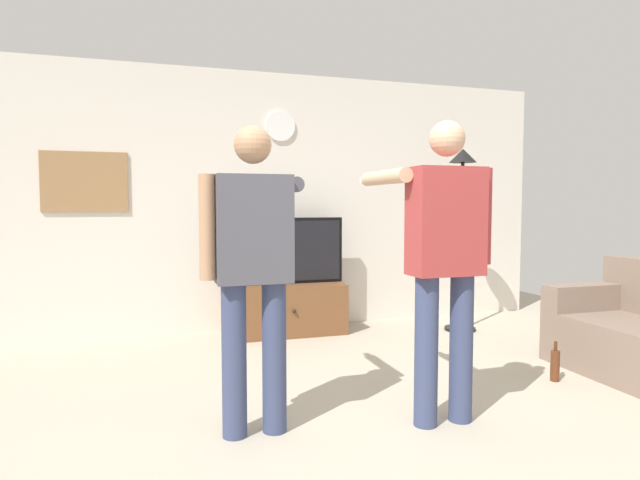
# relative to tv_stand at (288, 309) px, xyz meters

# --- Properties ---
(ground_plane) EXTENTS (8.40, 8.40, 0.00)m
(ground_plane) POSITION_rel_tv_stand_xyz_m (-0.13, -2.60, -0.25)
(ground_plane) COLOR #B2A893
(back_wall) EXTENTS (6.40, 0.10, 2.70)m
(back_wall) POSITION_rel_tv_stand_xyz_m (-0.13, 0.35, 1.10)
(back_wall) COLOR silver
(back_wall) RESTS_ON ground_plane
(tv_stand) EXTENTS (1.14, 0.54, 0.51)m
(tv_stand) POSITION_rel_tv_stand_xyz_m (0.00, 0.00, 0.00)
(tv_stand) COLOR brown
(tv_stand) RESTS_ON ground_plane
(television) EXTENTS (1.19, 0.07, 0.68)m
(television) POSITION_rel_tv_stand_xyz_m (0.00, 0.05, 0.59)
(television) COLOR black
(television) RESTS_ON tv_stand
(wall_clock) EXTENTS (0.32, 0.03, 0.32)m
(wall_clock) POSITION_rel_tv_stand_xyz_m (0.00, 0.29, 1.89)
(wall_clock) COLOR white
(framed_picture) EXTENTS (0.78, 0.04, 0.57)m
(framed_picture) POSITION_rel_tv_stand_xyz_m (-1.91, 0.30, 1.28)
(framed_picture) COLOR #997047
(floor_lamp) EXTENTS (0.32, 0.32, 1.90)m
(floor_lamp) POSITION_rel_tv_stand_xyz_m (1.77, -0.41, 1.10)
(floor_lamp) COLOR black
(floor_lamp) RESTS_ON ground_plane
(person_standing_nearer_lamp) EXTENTS (0.60, 0.78, 1.75)m
(person_standing_nearer_lamp) POSITION_rel_tv_stand_xyz_m (-0.77, -2.28, 0.75)
(person_standing_nearer_lamp) COLOR #384266
(person_standing_nearer_lamp) RESTS_ON ground_plane
(person_standing_nearer_couch) EXTENTS (0.61, 0.78, 1.81)m
(person_standing_nearer_couch) POSITION_rel_tv_stand_xyz_m (0.34, -2.47, 0.78)
(person_standing_nearer_couch) COLOR #384266
(person_standing_nearer_couch) RESTS_ON ground_plane
(beverage_bottle) EXTENTS (0.07, 0.07, 0.30)m
(beverage_bottle) POSITION_rel_tv_stand_xyz_m (1.54, -2.05, -0.13)
(beverage_bottle) COLOR #592D19
(beverage_bottle) RESTS_ON ground_plane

